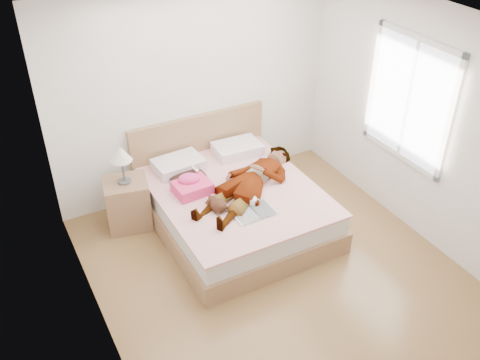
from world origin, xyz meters
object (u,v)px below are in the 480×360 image
at_px(towel, 191,185).
at_px(nightstand, 127,200).
at_px(magazine, 254,212).
at_px(bed, 233,202).
at_px(woman, 250,178).
at_px(plush_toy, 217,204).
at_px(coffee_mug, 253,202).
at_px(phone, 195,169).

xyz_separation_m(towel, nightstand, (-0.64, 0.41, -0.24)).
bearing_deg(magazine, bed, 86.26).
height_order(woman, magazine, woman).
bearing_deg(towel, plush_toy, -77.20).
distance_m(towel, coffee_mug, 0.74).
bearing_deg(bed, magazine, -93.74).
relative_size(bed, coffee_mug, 15.14).
distance_m(phone, magazine, 0.92).
bearing_deg(nightstand, towel, -32.87).
bearing_deg(nightstand, woman, -26.77).
bearing_deg(coffee_mug, plush_toy, 162.88).
distance_m(phone, plush_toy, 0.63).
distance_m(coffee_mug, nightstand, 1.50).
distance_m(coffee_mug, plush_toy, 0.39).
bearing_deg(phone, woman, -68.56).
distance_m(woman, phone, 0.64).
bearing_deg(magazine, phone, 108.98).
xyz_separation_m(coffee_mug, nightstand, (-1.12, 0.98, -0.21)).
height_order(woman, phone, woman).
bearing_deg(woman, bed, -153.48).
xyz_separation_m(plush_toy, nightstand, (-0.74, 0.86, -0.23)).
relative_size(phone, nightstand, 0.09).
relative_size(woman, phone, 19.03).
distance_m(phone, bed, 0.60).
xyz_separation_m(towel, magazine, (0.42, -0.68, -0.08)).
bearing_deg(woman, coffee_mug, -54.21).
xyz_separation_m(woman, towel, (-0.63, 0.23, -0.03)).
bearing_deg(woman, nightstand, -146.67).
distance_m(bed, plush_toy, 0.58).
height_order(phone, plush_toy, phone).
bearing_deg(bed, woman, -33.58).
height_order(bed, coffee_mug, bed).
height_order(magazine, nightstand, nightstand).
bearing_deg(phone, plush_toy, -122.36).
xyz_separation_m(magazine, plush_toy, (-0.32, 0.23, 0.07)).
height_order(phone, bed, bed).
distance_m(woman, nightstand, 1.45).
bearing_deg(magazine, woman, 65.59).
bearing_deg(bed, plush_toy, -137.07).
height_order(bed, towel, bed).
height_order(woman, coffee_mug, woman).
distance_m(bed, magazine, 0.62).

